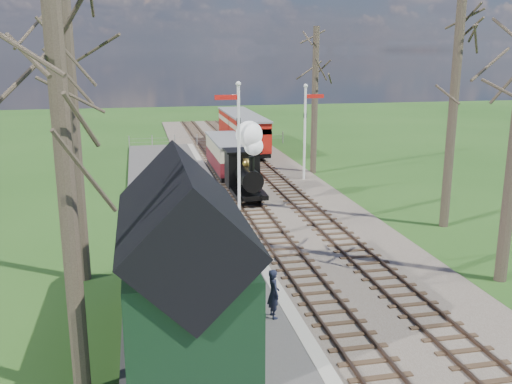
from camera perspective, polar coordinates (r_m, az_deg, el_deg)
distant_hills at (r=78.35m, az=-6.35°, el=-3.78°), size 114.40×48.00×22.02m
ballast_bed at (r=33.50m, az=-0.13°, el=0.99°), size 8.00×60.00×0.10m
track_near at (r=33.26m, az=-2.32°, el=0.97°), size 1.60×60.00×0.15m
track_far at (r=33.77m, az=2.03°, el=1.18°), size 1.60×60.00×0.15m
platform at (r=25.18m, az=-7.17°, el=-3.42°), size 5.00×44.00×0.20m
coping_strip at (r=25.44m, az=-2.00°, el=-3.11°), size 0.40×44.00×0.21m
station_shed at (r=14.98m, az=-7.23°, el=-6.90°), size 3.25×6.30×4.78m
semaphore_near at (r=26.66m, az=-1.88°, el=5.44°), size 1.22×0.24×6.22m
semaphore_far at (r=33.67m, az=5.03°, el=6.71°), size 1.22×0.24×5.72m
bare_trees at (r=21.27m, az=6.51°, el=7.49°), size 15.51×22.39×12.00m
fence_line at (r=46.84m, az=-4.82°, el=5.30°), size 12.60×0.08×1.00m
locomotive at (r=28.90m, az=-1.02°, el=2.69°), size 1.65×3.85×4.13m
coach at (r=34.86m, az=-2.87°, el=3.77°), size 1.93×6.61×2.03m
red_carriage_a at (r=41.37m, az=-0.67°, el=5.66°), size 2.21×5.48×2.33m
red_carriage_b at (r=46.73m, az=-1.98°, el=6.61°), size 2.21×5.48×2.33m
sign_board at (r=18.73m, az=-2.23°, el=-7.39°), size 0.27×0.75×1.11m
bench at (r=17.82m, az=-2.59°, el=-9.24°), size 0.65×1.38×0.76m
person at (r=16.32m, az=1.77°, el=-10.11°), size 0.39×0.55×1.44m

